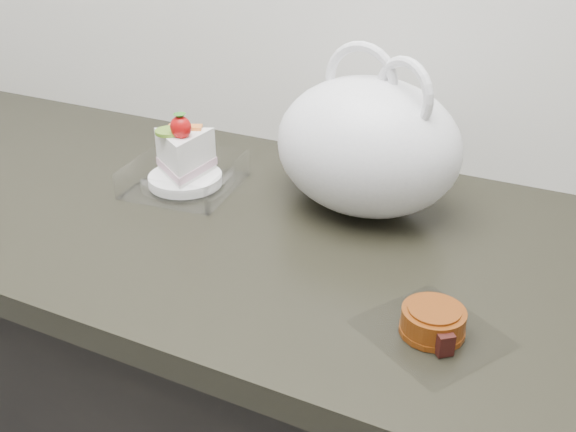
{
  "coord_description": "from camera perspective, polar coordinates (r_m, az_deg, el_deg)",
  "views": [
    {
      "loc": [
        0.43,
        0.93,
        1.37
      ],
      "look_at": [
        0.07,
        1.65,
        0.94
      ],
      "focal_mm": 40.0,
      "sensor_mm": 36.0,
      "label": 1
    }
  ],
  "objects": [
    {
      "name": "counter",
      "position": [
        1.27,
        -2.28,
        -18.46
      ],
      "size": [
        2.04,
        0.64,
        0.9
      ],
      "color": "black",
      "rests_on": "ground"
    },
    {
      "name": "cake_tray",
      "position": [
        1.1,
        -9.2,
        4.32
      ],
      "size": [
        0.19,
        0.19,
        0.13
      ],
      "rotation": [
        0.0,
        0.0,
        0.11
      ],
      "color": "white",
      "rests_on": "counter"
    },
    {
      "name": "mooncake_wrap",
      "position": [
        0.77,
        12.77,
        -9.35
      ],
      "size": [
        0.2,
        0.19,
        0.04
      ],
      "rotation": [
        0.0,
        0.0,
        -0.36
      ],
      "color": "white",
      "rests_on": "counter"
    },
    {
      "name": "plastic_bag",
      "position": [
        1.0,
        6.34,
        6.29
      ],
      "size": [
        0.35,
        0.29,
        0.26
      ],
      "rotation": [
        0.0,
        0.0,
        -0.28
      ],
      "color": "white",
      "rests_on": "counter"
    }
  ]
}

